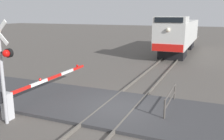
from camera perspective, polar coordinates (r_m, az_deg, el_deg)
ground_plane at (r=11.48m, az=1.42°, el=-9.18°), size 160.00×160.00×0.00m
rail_track_left at (r=11.72m, az=-1.87°, el=-8.32°), size 0.08×80.00×0.15m
rail_track_right at (r=11.23m, az=4.88°, el=-9.33°), size 0.08×80.00×0.15m
road_surface at (r=11.46m, az=1.43°, el=-8.84°), size 36.00×4.43×0.14m
locomotive at (r=28.75m, az=15.27°, el=8.06°), size 2.84×14.32×4.07m
crossing_signal at (r=10.26m, az=-24.45°, el=1.91°), size 1.18×0.33×4.12m
crossing_gate at (r=11.80m, az=-19.61°, el=-5.21°), size 0.36×6.87×1.26m
guard_railing at (r=11.46m, az=13.33°, el=-6.28°), size 0.08×2.62×0.95m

